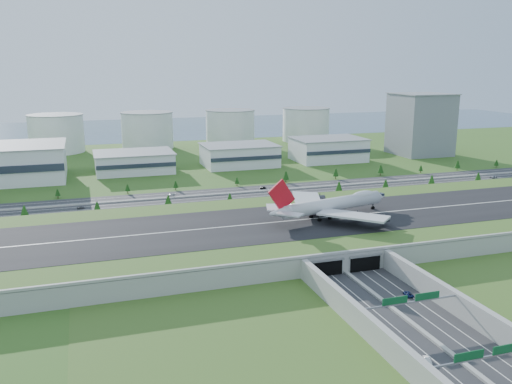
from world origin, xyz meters
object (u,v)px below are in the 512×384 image
object	(u,v)px
boeing_747	(332,205)
car_4	(81,207)
car_7	(171,195)
car_0	(349,300)
fuel_tank_a	(56,134)
car_2	(408,294)
car_5	(263,188)
office_tower	(420,124)
car_1	(427,360)
car_6	(493,177)

from	to	relation	value
boeing_747	car_4	xyz separation A→B (m)	(-118.07, 85.46, -13.54)
car_4	car_7	bearing A→B (deg)	-92.94
car_0	car_4	size ratio (longest dim) A/B	0.89
fuel_tank_a	car_4	distance (m)	225.42
fuel_tank_a	car_2	world-z (taller)	fuel_tank_a
car_0	car_5	size ratio (longest dim) A/B	0.90
car_5	car_7	world-z (taller)	car_7
office_tower	car_1	bearing A→B (deg)	-123.77
car_1	car_4	distance (m)	223.14
office_tower	car_1	size ratio (longest dim) A/B	13.25
car_1	car_6	world-z (taller)	car_6
car_0	car_1	bearing A→B (deg)	-102.94
fuel_tank_a	car_1	bearing A→B (deg)	-75.44
fuel_tank_a	car_1	xyz separation A→B (m)	(111.05, -427.45, -16.70)
office_tower	car_0	world-z (taller)	office_tower
car_5	car_6	bearing A→B (deg)	83.38
car_1	car_5	bearing A→B (deg)	99.14
office_tower	fuel_tank_a	xyz separation A→B (m)	(-320.00, 115.00, -10.00)
office_tower	car_6	bearing A→B (deg)	-95.70
car_2	car_6	world-z (taller)	car_6
fuel_tank_a	car_6	bearing A→B (deg)	-36.12
boeing_747	car_5	bearing A→B (deg)	77.21
fuel_tank_a	car_7	xyz separation A→B (m)	(74.18, -209.31, -16.54)
fuel_tank_a	car_2	size ratio (longest dim) A/B	9.38
office_tower	car_2	distance (m)	331.99
car_4	car_7	distance (m)	56.63
car_4	car_6	world-z (taller)	car_6
fuel_tank_a	car_5	bearing A→B (deg)	-56.80
car_0	car_4	world-z (taller)	car_4
boeing_747	car_5	xyz separation A→B (m)	(-1.64, 101.74, -13.58)
fuel_tank_a	car_2	xyz separation A→B (m)	(131.33, -386.87, -16.64)
car_0	car_5	xyz separation A→B (m)	(27.29, 177.36, 0.05)
car_2	car_4	bearing A→B (deg)	-45.64
car_5	fuel_tank_a	bearing A→B (deg)	-147.56
car_5	car_7	size ratio (longest dim) A/B	0.76
fuel_tank_a	office_tower	bearing A→B (deg)	-19.77
office_tower	car_6	xyz separation A→B (m)	(-11.03, -110.45, -26.54)
car_1	car_2	world-z (taller)	car_2
fuel_tank_a	car_7	world-z (taller)	fuel_tank_a
boeing_747	car_4	world-z (taller)	boeing_747
car_4	car_5	xyz separation A→B (m)	(116.43, 16.28, -0.04)
office_tower	car_0	xyz separation A→B (m)	(-211.38, -270.05, -26.70)
car_7	car_2	bearing A→B (deg)	25.86
car_1	car_7	world-z (taller)	car_7
office_tower	car_1	world-z (taller)	office_tower
car_6	car_0	bearing A→B (deg)	115.13
car_2	car_7	distance (m)	186.54
car_6	car_7	xyz separation A→B (m)	(-234.79, 16.14, -0.00)
car_1	car_4	bearing A→B (deg)	129.83
car_7	car_5	bearing A→B (deg)	99.52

